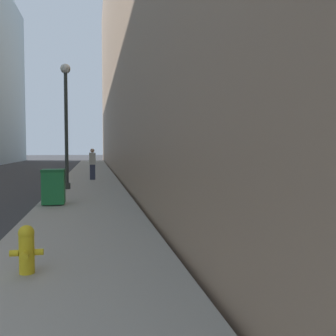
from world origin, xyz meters
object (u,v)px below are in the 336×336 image
(fire_hydrant, at_px, (27,248))
(lamppost, at_px, (66,114))
(trash_bin, at_px, (54,186))
(pedestrian_on_sidewalk, at_px, (92,164))

(fire_hydrant, distance_m, lamppost, 11.40)
(trash_bin, height_order, pedestrian_on_sidewalk, pedestrian_on_sidewalk)
(fire_hydrant, xyz_separation_m, lamppost, (-0.21, 11.04, 2.82))
(fire_hydrant, height_order, trash_bin, trash_bin)
(fire_hydrant, height_order, pedestrian_on_sidewalk, pedestrian_on_sidewalk)
(fire_hydrant, distance_m, pedestrian_on_sidewalk, 15.66)
(trash_bin, bearing_deg, fire_hydrant, -87.36)
(trash_bin, bearing_deg, pedestrian_on_sidewalk, 82.82)
(pedestrian_on_sidewalk, bearing_deg, fire_hydrant, -93.09)
(fire_hydrant, xyz_separation_m, pedestrian_on_sidewalk, (0.84, 15.63, 0.51))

